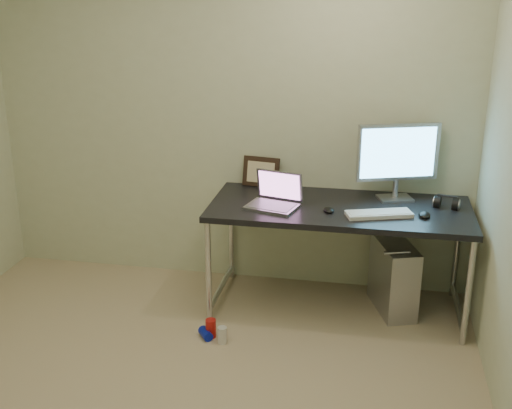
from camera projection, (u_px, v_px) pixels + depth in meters
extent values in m
cube|color=beige|center=(229.00, 116.00, 4.58)|extent=(3.50, 0.02, 2.50)
cube|color=black|center=(340.00, 209.00, 4.25)|extent=(1.72, 0.75, 0.04)
cylinder|color=silver|center=(208.00, 272.00, 4.21)|extent=(0.04, 0.04, 0.71)
cylinder|color=silver|center=(231.00, 234.00, 4.84)|extent=(0.04, 0.04, 0.71)
cylinder|color=silver|center=(468.00, 293.00, 3.92)|extent=(0.04, 0.04, 0.71)
cylinder|color=silver|center=(457.00, 250.00, 4.55)|extent=(0.04, 0.04, 0.71)
cylinder|color=silver|center=(221.00, 287.00, 4.62)|extent=(0.04, 0.67, 0.04)
cylinder|color=silver|center=(458.00, 307.00, 4.33)|extent=(0.04, 0.67, 0.04)
cube|color=#ACABB0|center=(393.00, 277.00, 4.39)|extent=(0.34, 0.51, 0.49)
cylinder|color=#A2A2A9|center=(397.00, 253.00, 4.12)|extent=(0.17, 0.08, 0.02)
cylinder|color=#A2A2A9|center=(396.00, 230.00, 4.49)|extent=(0.17, 0.08, 0.02)
cylinder|color=black|center=(387.00, 240.00, 4.61)|extent=(0.01, 0.16, 0.69)
cylinder|color=black|center=(400.00, 244.00, 4.58)|extent=(0.02, 0.11, 0.71)
cylinder|color=red|center=(211.00, 328.00, 4.10)|extent=(0.09, 0.09, 0.12)
cylinder|color=silver|center=(222.00, 335.00, 4.03)|extent=(0.08, 0.08, 0.11)
cylinder|color=#0A18AB|center=(206.00, 334.00, 4.10)|extent=(0.12, 0.12, 0.06)
cube|color=#A2A2A9|center=(272.00, 207.00, 4.21)|extent=(0.37, 0.30, 0.02)
cube|color=gray|center=(272.00, 205.00, 4.21)|extent=(0.32, 0.26, 0.00)
cube|color=gray|center=(280.00, 185.00, 4.28)|extent=(0.32, 0.13, 0.21)
cube|color=#87507E|center=(280.00, 186.00, 4.28)|extent=(0.29, 0.11, 0.18)
cube|color=#A2A2A9|center=(395.00, 198.00, 4.37)|extent=(0.26, 0.23, 0.02)
cylinder|color=#A2A2A9|center=(395.00, 188.00, 4.37)|extent=(0.04, 0.04, 0.12)
cube|color=#A2A2A9|center=(398.00, 152.00, 4.28)|extent=(0.54, 0.22, 0.39)
cube|color=#5CB6EB|center=(398.00, 153.00, 4.26)|extent=(0.48, 0.17, 0.34)
cube|color=silver|center=(379.00, 214.00, 4.07)|extent=(0.44, 0.26, 0.03)
ellipsoid|color=black|center=(424.00, 214.00, 4.06)|extent=(0.08, 0.12, 0.04)
ellipsoid|color=black|center=(329.00, 209.00, 4.15)|extent=(0.09, 0.12, 0.04)
cylinder|color=black|center=(437.00, 203.00, 4.23)|extent=(0.06, 0.10, 0.10)
cylinder|color=black|center=(456.00, 204.00, 4.21)|extent=(0.06, 0.10, 0.10)
cube|color=black|center=(447.00, 196.00, 4.20)|extent=(0.13, 0.05, 0.01)
cube|color=black|center=(261.00, 172.00, 4.62)|extent=(0.28, 0.12, 0.22)
cylinder|color=silver|center=(286.00, 185.00, 4.55)|extent=(0.01, 0.01, 0.08)
cylinder|color=silver|center=(286.00, 179.00, 4.53)|extent=(0.04, 0.04, 0.04)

